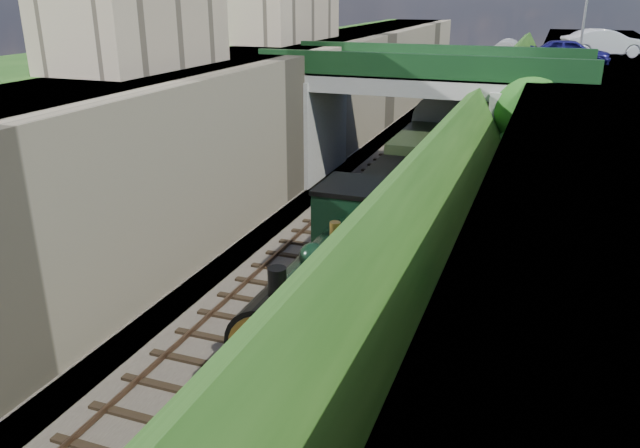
% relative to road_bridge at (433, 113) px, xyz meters
% --- Properties ---
extents(trackbed, '(10.00, 90.00, 0.20)m').
position_rel_road_bridge_xyz_m(trackbed, '(-0.94, -4.00, -3.98)').
color(trackbed, '#473F38').
rests_on(trackbed, ground).
extents(retaining_wall, '(1.00, 90.00, 7.00)m').
position_rel_road_bridge_xyz_m(retaining_wall, '(-6.44, -4.00, -0.58)').
color(retaining_wall, '#756B56').
rests_on(retaining_wall, ground).
extents(street_plateau_left, '(6.00, 90.00, 7.00)m').
position_rel_road_bridge_xyz_m(street_plateau_left, '(-9.94, -4.00, -0.58)').
color(street_plateau_left, '#262628').
rests_on(street_plateau_left, ground).
extents(street_plateau_right, '(8.00, 90.00, 6.25)m').
position_rel_road_bridge_xyz_m(street_plateau_right, '(8.56, -4.00, -0.95)').
color(street_plateau_right, '#262628').
rests_on(street_plateau_right, ground).
extents(embankment_slope, '(4.32, 90.69, 6.36)m').
position_rel_road_bridge_xyz_m(embankment_slope, '(4.06, -3.93, -1.30)').
color(embankment_slope, '#1E4714').
rests_on(embankment_slope, ground).
extents(track_left, '(2.50, 90.00, 0.20)m').
position_rel_road_bridge_xyz_m(track_left, '(-2.94, -4.00, -3.83)').
color(track_left, black).
rests_on(track_left, trackbed).
extents(track_right, '(2.50, 90.00, 0.20)m').
position_rel_road_bridge_xyz_m(track_right, '(0.26, -4.00, -3.83)').
color(track_right, black).
rests_on(track_right, trackbed).
extents(road_bridge, '(16.00, 6.40, 7.25)m').
position_rel_road_bridge_xyz_m(road_bridge, '(0.00, 0.00, 0.00)').
color(road_bridge, gray).
rests_on(road_bridge, ground).
extents(building_near, '(4.00, 8.00, 4.00)m').
position_rel_road_bridge_xyz_m(building_near, '(-10.44, -10.00, 4.92)').
color(building_near, gray).
rests_on(building_near, street_plateau_left).
extents(tree, '(3.60, 3.80, 6.60)m').
position_rel_road_bridge_xyz_m(tree, '(4.97, -2.18, 0.57)').
color(tree, black).
rests_on(tree, ground).
extents(car_blue, '(4.25, 2.09, 1.40)m').
position_rel_road_bridge_xyz_m(car_blue, '(6.24, 4.15, 2.87)').
color(car_blue, navy).
rests_on(car_blue, street_plateau_right).
extents(car_silver, '(5.16, 3.16, 1.61)m').
position_rel_road_bridge_xyz_m(car_silver, '(8.23, 10.14, 2.98)').
color(car_silver, silver).
rests_on(car_silver, street_plateau_right).
extents(locomotive, '(3.10, 10.22, 3.83)m').
position_rel_road_bridge_xyz_m(locomotive, '(0.26, -16.42, -2.18)').
color(locomotive, black).
rests_on(locomotive, trackbed).
extents(tender, '(2.70, 6.00, 3.05)m').
position_rel_road_bridge_xyz_m(tender, '(0.26, -9.06, -2.46)').
color(tender, black).
rests_on(tender, trackbed).
extents(coach_front, '(2.90, 18.00, 3.70)m').
position_rel_road_bridge_xyz_m(coach_front, '(0.26, 3.54, -2.03)').
color(coach_front, black).
rests_on(coach_front, trackbed).
extents(coach_middle, '(2.90, 18.00, 3.70)m').
position_rel_road_bridge_xyz_m(coach_middle, '(0.26, 22.34, -2.03)').
color(coach_middle, black).
rests_on(coach_middle, trackbed).
extents(coach_rear, '(2.90, 18.00, 3.70)m').
position_rel_road_bridge_xyz_m(coach_rear, '(0.26, 41.14, -2.03)').
color(coach_rear, black).
rests_on(coach_rear, trackbed).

